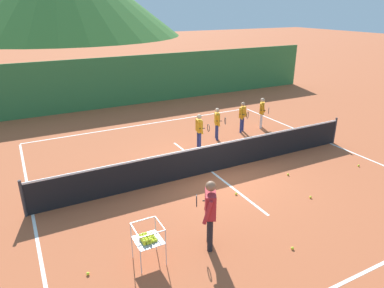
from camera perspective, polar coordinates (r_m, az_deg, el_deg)
ground_plane at (r=11.71m, az=3.22°, el=-4.53°), size 120.00×120.00×0.00m
line_baseline_near at (r=8.26m, az=24.45°, el=-19.36°), size 11.03×0.08×0.01m
line_baseline_far at (r=16.50m, az=-6.96°, el=3.31°), size 11.03×0.08×0.01m
line_sideline_west at (r=10.36m, az=-24.52°, el=-10.40°), size 0.08×11.25×0.01m
line_sideline_east at (r=15.09m, az=21.55°, el=0.10°), size 0.08×11.25×0.01m
line_service_center at (r=11.71m, az=3.22°, el=-4.52°), size 0.08×5.90×0.01m
tennis_net at (r=11.50m, az=3.27°, el=-2.30°), size 11.42×0.08×1.05m
instructor at (r=7.84m, az=2.93°, el=-10.41°), size 0.53×0.84×1.67m
student_0 at (r=13.33m, az=1.23°, el=2.63°), size 0.42×0.70×1.35m
student_1 at (r=14.26m, az=4.15°, el=3.80°), size 0.41×0.72×1.32m
student_2 at (r=15.24m, az=8.25°, el=4.83°), size 0.53×0.66×1.33m
student_3 at (r=15.93m, az=11.35°, el=5.45°), size 0.49×0.71×1.36m
ball_cart at (r=7.69m, az=-7.26°, el=-15.04°), size 0.58×0.58×0.90m
tennis_ball_0 at (r=13.34m, az=25.48°, el=-3.18°), size 0.07×0.07×0.07m
tennis_ball_2 at (r=7.96m, az=-16.59°, el=-19.56°), size 0.07×0.07×0.07m
tennis_ball_3 at (r=10.41m, az=7.19°, el=-8.04°), size 0.07×0.07×0.07m
tennis_ball_4 at (r=11.86m, az=15.36°, el=-4.80°), size 0.07×0.07×0.07m
tennis_ball_6 at (r=10.72m, az=18.73°, el=-8.19°), size 0.07×0.07×0.07m
tennis_ball_7 at (r=8.60m, az=16.03°, el=-15.97°), size 0.07×0.07×0.07m
windscreen_fence at (r=19.48m, az=-11.03°, el=9.96°), size 24.27×0.08×2.66m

